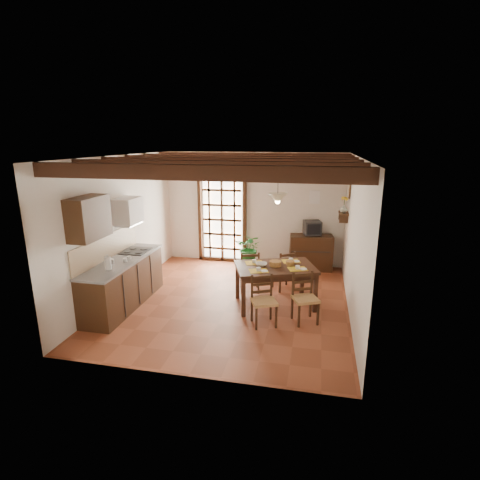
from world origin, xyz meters
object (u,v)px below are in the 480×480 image
(crt_tv, at_px, (312,228))
(pendant_lamp, at_px, (278,197))
(chair_far_left, at_px, (250,278))
(potted_plant, at_px, (250,247))
(kitchen_counter, at_px, (124,282))
(chair_near_left, at_px, (264,310))
(chair_near_right, at_px, (305,307))
(dining_table, at_px, (275,271))
(chair_far_right, at_px, (284,277))
(sideboard, at_px, (311,252))

(crt_tv, height_order, pendant_lamp, pendant_lamp)
(chair_far_left, relative_size, potted_plant, 0.47)
(kitchen_counter, relative_size, chair_near_left, 2.59)
(chair_near_left, xyz_separation_m, chair_near_right, (0.69, 0.25, 0.00))
(kitchen_counter, height_order, chair_near_right, kitchen_counter)
(chair_near_right, bearing_deg, chair_near_left, 175.15)
(dining_table, distance_m, chair_far_right, 0.93)
(dining_table, bearing_deg, chair_far_right, 63.79)
(potted_plant, relative_size, pendant_lamp, 2.23)
(kitchen_counter, relative_size, chair_far_right, 2.63)
(chair_near_right, height_order, chair_far_left, chair_far_left)
(chair_near_left, height_order, chair_far_right, chair_near_left)
(chair_far_right, height_order, potted_plant, potted_plant)
(chair_far_right, relative_size, potted_plant, 0.45)
(chair_near_left, bearing_deg, sideboard, 53.24)
(dining_table, relative_size, pendant_lamp, 2.00)
(kitchen_counter, distance_m, pendant_lamp, 3.32)
(crt_tv, relative_size, potted_plant, 0.25)
(chair_near_left, xyz_separation_m, chair_far_right, (0.18, 1.65, -0.00))
(crt_tv, xyz_separation_m, potted_plant, (-1.45, -0.33, -0.48))
(chair_far_right, height_order, sideboard, sideboard)
(chair_far_right, xyz_separation_m, sideboard, (0.52, 1.39, 0.16))
(chair_far_left, bearing_deg, dining_table, 122.50)
(chair_near_left, relative_size, sideboard, 0.86)
(dining_table, bearing_deg, chair_near_left, -116.08)
(dining_table, height_order, chair_far_left, chair_far_left)
(kitchen_counter, xyz_separation_m, potted_plant, (1.98, 2.49, 0.10))
(chair_near_left, distance_m, chair_far_left, 1.49)
(kitchen_counter, xyz_separation_m, chair_near_right, (3.41, 0.02, -0.20))
(kitchen_counter, height_order, potted_plant, potted_plant)
(kitchen_counter, bearing_deg, chair_near_right, 0.40)
(pendant_lamp, bearing_deg, sideboard, 73.81)
(chair_near_right, bearing_deg, dining_table, 111.10)
(chair_far_left, bearing_deg, pendant_lamp, 127.89)
(potted_plant, bearing_deg, chair_near_right, -59.84)
(potted_plant, bearing_deg, dining_table, -66.04)
(sideboard, bearing_deg, chair_near_left, -110.62)
(sideboard, xyz_separation_m, crt_tv, (-0.00, -0.01, 0.62))
(kitchen_counter, xyz_separation_m, crt_tv, (3.43, 2.82, 0.58))
(chair_near_right, relative_size, chair_far_left, 0.99)
(sideboard, bearing_deg, chair_far_left, -133.98)
(chair_far_right, bearing_deg, chair_far_left, -14.90)
(dining_table, height_order, chair_far_right, chair_far_right)
(chair_far_left, relative_size, sideboard, 0.88)
(sideboard, relative_size, crt_tv, 2.17)
(dining_table, xyz_separation_m, chair_near_right, (0.59, -0.58, -0.42))
(chair_near_right, relative_size, pendant_lamp, 1.04)
(chair_near_right, bearing_deg, chair_far_right, 84.97)
(chair_near_left, height_order, pendant_lamp, pendant_lamp)
(chair_near_right, height_order, sideboard, chair_near_right)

